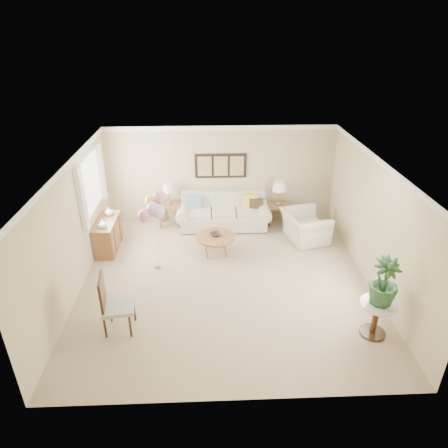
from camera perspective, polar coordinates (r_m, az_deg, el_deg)
name	(u,v)px	position (r m, az deg, el deg)	size (l,w,h in m)	color
ground_plane	(226,281)	(8.56, 0.27, -8.10)	(6.00, 6.00, 0.00)	tan
room_shell	(220,210)	(7.82, -0.54, 2.06)	(6.04, 6.04, 2.60)	#C1B289
wall_art_triptych	(221,166)	(10.52, -0.47, 8.30)	(1.35, 0.06, 0.65)	black
sofa	(224,214)	(10.61, -0.05, 1.50)	(2.46, 0.93, 0.91)	beige
end_table_left	(169,207)	(10.68, -7.80, 2.43)	(0.58, 0.52, 0.63)	olive
end_table_right	(278,207)	(10.78, 7.70, 2.37)	(0.52, 0.47, 0.57)	olive
lamp_left	(168,188)	(10.47, -7.98, 5.08)	(0.32, 0.32, 0.56)	gray
lamp_right	(279,187)	(10.55, 7.89, 5.26)	(0.37, 0.37, 0.65)	gray
coffee_table	(216,237)	(9.30, -1.22, -1.93)	(0.92, 0.92, 0.47)	#926035
decor_bowl	(215,234)	(9.29, -1.27, -1.48)	(0.25, 0.25, 0.06)	#2B221D
armchair	(305,226)	(10.13, 11.47, -0.35)	(1.12, 0.97, 0.73)	beige
side_table	(377,311)	(7.46, 21.01, -11.52)	(0.61, 0.61, 0.66)	silver
potted_plant	(384,282)	(7.14, 21.89, -7.65)	(0.48, 0.48, 0.87)	#174B21
accent_chair	(113,303)	(7.30, -15.58, -10.79)	(0.61, 0.61, 1.11)	#97A293
credenza	(108,234)	(9.94, -16.25, -1.44)	(0.46, 1.20, 0.74)	olive
vase_white	(103,224)	(9.42, -16.96, 0.03)	(0.19, 0.19, 0.20)	silver
vase_sage	(109,211)	(9.98, -16.14, 1.74)	(0.20, 0.20, 0.21)	beige
balloon_cluster	(154,207)	(8.37, -10.04, 2.36)	(0.57, 0.54, 1.83)	gray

